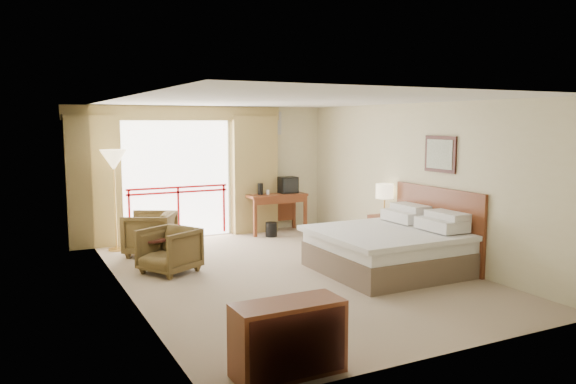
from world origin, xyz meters
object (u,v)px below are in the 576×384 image
bed (390,248)px  desk (274,202)px  side_table (153,248)px  wastebasket (271,229)px  table_lamp (385,192)px  dresser (288,338)px  floor_lamp (114,164)px  armchair_far (151,254)px  tv (288,185)px  armchair_near (170,273)px  nightstand (385,233)px

bed → desk: size_ratio=1.65×
side_table → wastebasket: bearing=27.1°
bed → table_lamp: table_lamp is taller
table_lamp → dresser: (-3.95, -3.85, -0.74)m
wastebasket → side_table: (-2.79, -1.43, 0.18)m
desk → dresser: bearing=-111.6°
desk → floor_lamp: floor_lamp is taller
desk → armchair_far: 3.10m
bed → table_lamp: size_ratio=3.72×
tv → armchair_near: 4.03m
tv → dresser: (-3.17, -6.28, -0.67)m
table_lamp → floor_lamp: bearing=153.6°
side_table → dresser: size_ratio=0.46×
desk → dresser: (-2.87, -6.34, -0.30)m
table_lamp → wastebasket: (-1.36, 2.05, -0.94)m
desk → nightstand: bearing=-64.2°
table_lamp → floor_lamp: (-4.46, 2.21, 0.52)m
desk → armchair_far: (-2.90, -0.89, -0.66)m
bed → dresser: size_ratio=2.01×
bed → armchair_near: bearing=154.8°
wastebasket → armchair_far: 2.66m
table_lamp → tv: (-0.78, 2.43, -0.08)m
nightstand → side_table: (-4.15, 0.67, 0.01)m
nightstand → armchair_far: bearing=157.8°
nightstand → tv: bearing=107.8°
side_table → dresser: dresser is taller
nightstand → desk: (-1.08, 2.54, 0.33)m
desk → armchair_near: size_ratio=1.63×
tv → armchair_far: size_ratio=0.46×
armchair_near → floor_lamp: bearing=164.4°
table_lamp → side_table: 4.27m
table_lamp → side_table: bearing=171.5°
tv → floor_lamp: 3.74m
nightstand → tv: 2.69m
side_table → nightstand: bearing=-9.1°
armchair_far → dresser: dresser is taller
bed → tv: tv is taller
tv → floor_lamp: floor_lamp is taller
bed → side_table: 3.83m
armchair_near → dresser: dresser is taller
side_table → armchair_far: bearing=80.1°
side_table → bed: bearing=-29.6°
bed → side_table: bearing=150.4°
armchair_far → armchair_near: 1.38m
desk → armchair_far: size_ratio=1.52×
side_table → desk: bearing=31.4°
desk → wastebasket: bearing=-119.6°
armchair_near → desk: bearing=99.1°
tv → armchair_near: tv is taller
wastebasket → side_table: bearing=-152.9°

